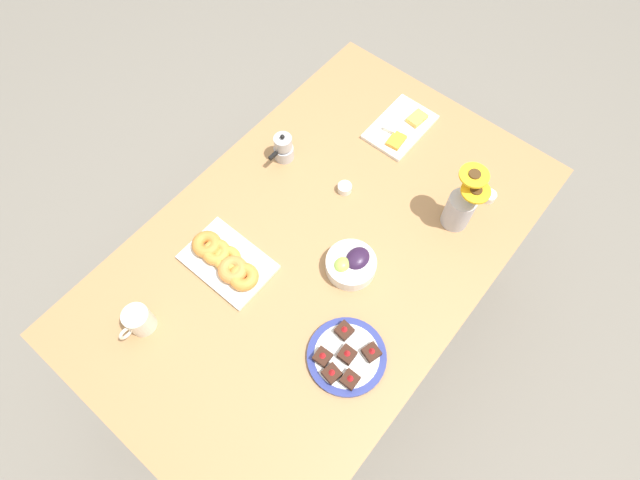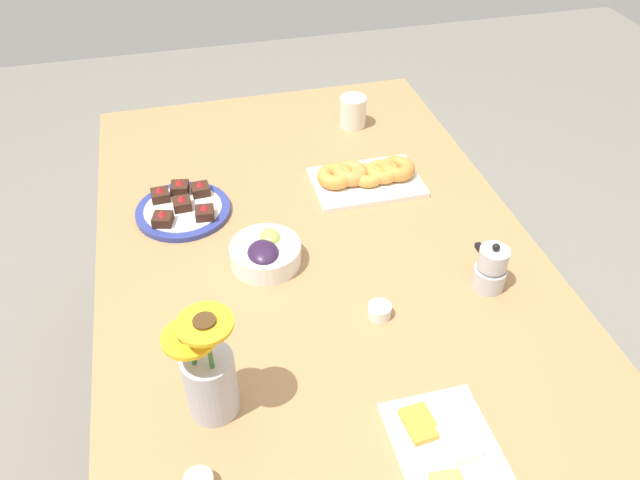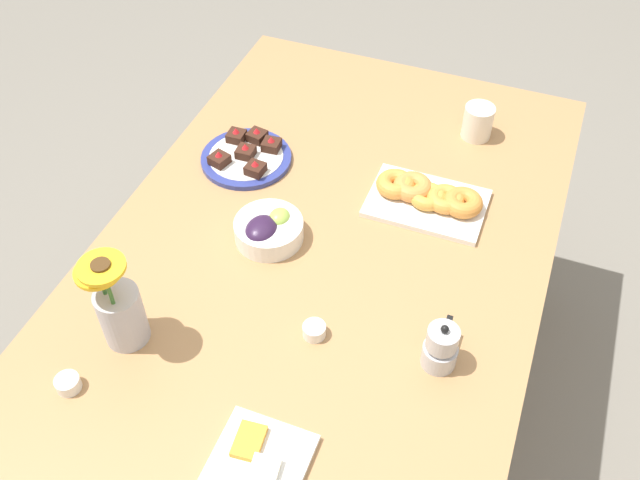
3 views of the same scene
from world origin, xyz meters
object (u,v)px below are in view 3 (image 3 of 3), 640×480
(jam_cup_honey, at_px, (314,330))
(flower_vase, at_px, (120,311))
(jam_cup_berry, at_px, (68,383))
(moka_pot, at_px, (441,348))
(croissant_platter, at_px, (428,197))
(grape_bowl, at_px, (268,230))
(coffee_mug, at_px, (478,121))
(dessert_plate, at_px, (247,156))
(dining_table, at_px, (320,276))

(jam_cup_honey, xyz_separation_m, flower_vase, (-0.14, 0.36, 0.07))
(jam_cup_honey, relative_size, jam_cup_berry, 1.00)
(flower_vase, relative_size, moka_pot, 2.07)
(jam_cup_honey, bearing_deg, croissant_platter, -14.07)
(grape_bowl, relative_size, jam_cup_honey, 3.31)
(flower_vase, xyz_separation_m, moka_pot, (0.17, -0.61, -0.04))
(jam_cup_berry, distance_m, moka_pot, 0.72)
(jam_cup_honey, bearing_deg, coffee_mug, -12.41)
(coffee_mug, bearing_deg, croissant_platter, 170.14)
(grape_bowl, distance_m, flower_vase, 0.39)
(coffee_mug, xyz_separation_m, croissant_platter, (-0.30, 0.05, -0.02))
(coffee_mug, height_order, jam_cup_honey, coffee_mug)
(dessert_plate, xyz_separation_m, flower_vase, (-0.59, -0.01, 0.07))
(grape_bowl, height_order, flower_vase, flower_vase)
(coffee_mug, relative_size, flower_vase, 0.46)
(croissant_platter, distance_m, jam_cup_berry, 0.90)
(dessert_plate, distance_m, flower_vase, 0.59)
(dessert_plate, relative_size, moka_pot, 1.96)
(grape_bowl, bearing_deg, jam_cup_honey, -137.48)
(grape_bowl, relative_size, croissant_platter, 0.55)
(flower_vase, bearing_deg, moka_pot, -74.79)
(jam_cup_honey, height_order, dessert_plate, dessert_plate)
(dining_table, xyz_separation_m, grape_bowl, (-0.00, 0.13, 0.12))
(coffee_mug, distance_m, croissant_platter, 0.31)
(grape_bowl, height_order, dessert_plate, grape_bowl)
(jam_cup_berry, bearing_deg, moka_pot, -64.43)
(croissant_platter, bearing_deg, dining_table, 142.28)
(grape_bowl, bearing_deg, jam_cup_berry, 158.16)
(dessert_plate, bearing_deg, flower_vase, -179.39)
(moka_pot, bearing_deg, jam_cup_honey, 95.80)
(grape_bowl, bearing_deg, moka_pot, -112.71)
(jam_cup_berry, distance_m, flower_vase, 0.17)
(dessert_plate, relative_size, flower_vase, 0.94)
(coffee_mug, height_order, grape_bowl, coffee_mug)
(dessert_plate, bearing_deg, jam_cup_honey, -141.21)
(coffee_mug, height_order, moka_pot, moka_pot)
(coffee_mug, relative_size, croissant_platter, 0.40)
(jam_cup_berry, distance_m, dessert_plate, 0.74)
(jam_cup_honey, distance_m, moka_pot, 0.26)
(jam_cup_honey, relative_size, flower_vase, 0.19)
(dining_table, relative_size, dessert_plate, 6.87)
(jam_cup_honey, height_order, moka_pot, moka_pot)
(grape_bowl, relative_size, dessert_plate, 0.68)
(grape_bowl, distance_m, jam_cup_berry, 0.54)
(dining_table, bearing_deg, croissant_platter, -37.72)
(dining_table, height_order, jam_cup_honey, jam_cup_honey)
(grape_bowl, xyz_separation_m, croissant_platter, (0.24, -0.31, -0.01))
(dining_table, relative_size, coffee_mug, 14.07)
(dessert_plate, bearing_deg, moka_pot, -124.57)
(moka_pot, bearing_deg, dessert_plate, 55.43)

